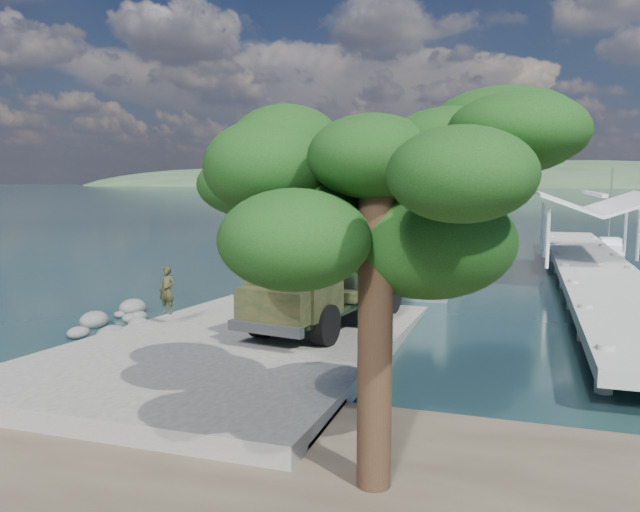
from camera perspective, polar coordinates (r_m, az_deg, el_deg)
The scene contains 10 objects.
ground at distance 23.29m, azimuth -5.53°, elevation -7.90°, with size 1400.00×1400.00×0.00m, color #173139.
boat_ramp at distance 22.34m, azimuth -6.57°, elevation -7.89°, with size 10.00×18.00×0.50m, color slate.
shoreline_rocks at distance 26.72m, azimuth -17.45°, elevation -6.25°, with size 3.20×5.60×0.90m, color #4E4E4C, non-canonical shape.
distant_headlands at distance 582.10m, azimuth 22.15°, elevation 5.87°, with size 1000.00×240.00×48.00m, color #2E472C, non-canonical shape.
pier at distance 39.83m, azimuth 23.59°, elevation 0.10°, with size 6.40×44.00×6.10m.
landing_craft at distance 46.37m, azimuth 7.12°, elevation 0.62°, with size 10.72×36.70×10.79m.
military_truck at distance 23.75m, azimuth 1.35°, elevation -1.26°, with size 4.23×9.26×4.14m.
soldier at distance 24.47m, azimuth -13.78°, elevation -3.95°, with size 0.67×0.44×1.83m, color black.
sailboat_far at distance 57.48m, azimuth 24.87°, elevation 0.75°, with size 1.79×5.93×7.19m.
overhang_tree at distance 11.46m, azimuth 3.13°, elevation 6.04°, with size 7.94×7.31×7.21m.
Camera 1 is at (9.04, -20.62, 5.96)m, focal length 35.00 mm.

